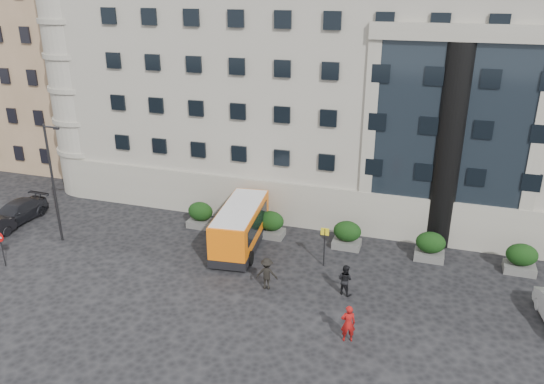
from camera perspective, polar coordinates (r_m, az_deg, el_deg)
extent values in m
plane|color=black|center=(30.32, -6.95, -10.73)|extent=(120.00, 120.00, 0.00)
cube|color=#9B9589|center=(45.94, 11.34, 12.29)|extent=(44.00, 24.00, 18.00)
cylinder|color=black|center=(34.76, 18.45, 4.40)|extent=(1.80, 1.80, 13.00)
cube|color=#907253|center=(55.96, -21.99, 13.85)|extent=(14.00, 14.00, 20.00)
cube|color=olive|center=(72.22, -14.85, 16.90)|extent=(13.00, 13.00, 22.00)
cube|color=#535351|center=(37.91, -7.64, -3.35)|extent=(1.80, 1.20, 0.50)
ellipsoid|color=black|center=(37.54, -7.71, -2.08)|extent=(1.80, 1.26, 1.34)
cube|color=#535351|center=(36.15, -0.13, -4.45)|extent=(1.80, 1.20, 0.50)
ellipsoid|color=black|center=(35.75, -0.13, -3.12)|extent=(1.80, 1.26, 1.34)
cube|color=#535351|center=(35.07, 8.02, -5.55)|extent=(1.80, 1.20, 0.50)
ellipsoid|color=black|center=(34.66, 8.10, -4.20)|extent=(1.80, 1.26, 1.34)
cube|color=#535351|center=(34.74, 16.54, -6.57)|extent=(1.80, 1.20, 0.50)
ellipsoid|color=black|center=(34.33, 16.70, -5.22)|extent=(1.80, 1.26, 1.34)
cube|color=#535351|center=(35.19, 25.05, -7.45)|extent=(1.80, 1.20, 0.50)
ellipsoid|color=black|center=(34.78, 25.29, -6.12)|extent=(1.80, 1.26, 1.34)
cylinder|color=#262628|center=(36.96, -22.45, 0.75)|extent=(0.16, 0.16, 8.00)
cylinder|color=#262628|center=(35.58, -22.77, 6.47)|extent=(0.90, 0.12, 0.12)
cube|color=black|center=(35.31, -22.20, 6.36)|extent=(0.35, 0.18, 0.14)
cylinder|color=#262628|center=(32.30, 5.65, -5.94)|extent=(0.08, 0.08, 2.50)
cube|color=yellow|center=(31.83, 5.71, -4.27)|extent=(0.50, 0.06, 0.45)
cylinder|color=#262628|center=(36.05, -27.00, -5.58)|extent=(0.08, 0.08, 2.20)
cube|color=orange|center=(34.22, -3.42, -3.44)|extent=(3.01, 6.93, 2.23)
cube|color=black|center=(34.75, -3.38, -5.26)|extent=(3.05, 6.97, 0.55)
cube|color=black|center=(34.13, -3.43, -3.13)|extent=(2.91, 5.47, 1.01)
cube|color=silver|center=(33.78, -3.46, -1.80)|extent=(2.86, 6.58, 0.18)
cylinder|color=black|center=(33.23, -6.27, -6.70)|extent=(0.37, 0.92, 0.90)
cylinder|color=black|center=(32.65, -2.38, -7.12)|extent=(0.37, 0.92, 0.90)
cylinder|color=black|center=(36.89, -4.26, -3.60)|extent=(0.37, 0.92, 0.90)
cylinder|color=black|center=(36.37, -0.75, -3.93)|extent=(0.37, 0.92, 0.90)
cube|color=maroon|center=(47.01, -15.70, 2.88)|extent=(2.56, 3.93, 2.69)
cube|color=maroon|center=(45.02, -17.61, 1.26)|extent=(2.40, 1.77, 1.83)
cube|color=black|center=(44.33, -18.22, 1.39)|extent=(2.05, 0.17, 0.86)
cylinder|color=black|center=(46.05, -18.61, 0.54)|extent=(0.30, 0.91, 0.90)
cylinder|color=black|center=(44.70, -16.19, 0.20)|extent=(0.30, 0.91, 0.90)
cylinder|color=black|center=(48.71, -16.15, 1.97)|extent=(0.30, 0.91, 0.90)
cylinder|color=black|center=(47.43, -13.79, 1.68)|extent=(0.30, 0.91, 0.90)
imported|color=black|center=(42.30, -25.87, -2.01)|extent=(2.30, 5.18, 1.48)
imported|color=black|center=(49.24, -15.30, 2.49)|extent=(2.16, 4.56, 1.26)
imported|color=maroon|center=(26.34, 8.19, -13.81)|extent=(0.82, 0.67, 1.95)
imported|color=black|center=(29.85, 7.86, -9.32)|extent=(1.06, 0.95, 1.80)
imported|color=black|center=(30.05, -0.56, -8.77)|extent=(1.30, 0.86, 1.89)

